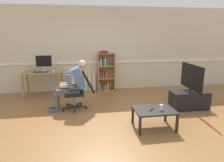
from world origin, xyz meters
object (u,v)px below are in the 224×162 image
at_px(tv_screen, 191,77).
at_px(imac_monitor, 44,62).
at_px(spare_remote, 152,109).
at_px(office_chair, 80,89).
at_px(bookshelf, 105,72).
at_px(coffee_table, 154,112).
at_px(computer_mouse, 54,71).
at_px(radiator, 82,82).
at_px(keyboard, 40,72).
at_px(person_seated, 72,84).
at_px(drinking_glass, 161,107).
at_px(computer_desk, 43,75).
at_px(tv_stand, 189,100).

bearing_deg(tv_screen, imac_monitor, 67.61).
bearing_deg(spare_remote, tv_screen, -107.29).
bearing_deg(office_chair, bookshelf, 148.14).
height_order(tv_screen, coffee_table, tv_screen).
xyz_separation_m(computer_mouse, tv_screen, (3.47, -1.56, 0.03)).
distance_m(tv_screen, coffee_table, 1.60).
relative_size(imac_monitor, radiator, 0.54).
bearing_deg(keyboard, spare_remote, -43.90).
height_order(person_seated, tv_screen, person_seated).
bearing_deg(drinking_glass, coffee_table, 151.81).
bearing_deg(radiator, coffee_table, -64.46).
bearing_deg(person_seated, coffee_table, 47.83).
relative_size(keyboard, spare_remote, 2.64).
bearing_deg(imac_monitor, drinking_glass, -45.83).
bearing_deg(person_seated, keyboard, -143.87).
bearing_deg(computer_desk, keyboard, -103.42).
bearing_deg(drinking_glass, imac_monitor, 134.17).
height_order(tv_stand, spare_remote, tv_stand).
bearing_deg(radiator, drinking_glass, -63.14).
distance_m(drinking_glass, spare_remote, 0.19).
relative_size(imac_monitor, spare_remote, 3.31).
bearing_deg(bookshelf, computer_mouse, -165.44).
xyz_separation_m(computer_mouse, office_chair, (0.77, -1.12, -0.25)).
bearing_deg(computer_mouse, computer_desk, 160.22).
bearing_deg(tv_stand, spare_remote, -146.17).
distance_m(computer_desk, tv_screen, 4.17).
distance_m(tv_stand, spare_remote, 1.60).
distance_m(computer_mouse, bookshelf, 1.64).
distance_m(keyboard, tv_stand, 4.17).
xyz_separation_m(coffee_table, drinking_glass, (0.12, -0.06, 0.10)).
bearing_deg(tv_stand, coffee_table, -145.35).
distance_m(computer_desk, spare_remote, 3.58).
bearing_deg(bookshelf, keyboard, -167.53).
distance_m(bookshelf, drinking_glass, 3.00).
xyz_separation_m(computer_desk, tv_screen, (3.81, -1.68, 0.17)).
xyz_separation_m(keyboard, person_seated, (0.94, -1.12, -0.11)).
relative_size(computer_mouse, office_chair, 0.10).
height_order(keyboard, drinking_glass, keyboard).
relative_size(keyboard, tv_stand, 0.42).
bearing_deg(office_chair, keyboard, -138.11).
relative_size(keyboard, person_seated, 0.32).
relative_size(imac_monitor, keyboard, 1.25).
height_order(imac_monitor, drinking_glass, imac_monitor).
xyz_separation_m(bookshelf, spare_remote, (0.57, -2.86, -0.22)).
bearing_deg(keyboard, tv_stand, -21.87).
xyz_separation_m(keyboard, bookshelf, (1.95, 0.43, -0.14)).
xyz_separation_m(computer_desk, imac_monitor, (0.05, 0.08, 0.40)).
bearing_deg(spare_remote, tv_stand, -107.26).
relative_size(bookshelf, radiator, 1.45).
xyz_separation_m(bookshelf, office_chair, (-0.81, -1.53, -0.11)).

